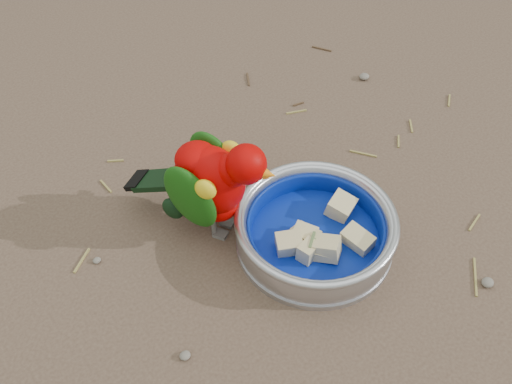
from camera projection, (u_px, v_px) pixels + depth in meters
ground at (340, 254)px, 0.85m from camera, size 60.00×60.00×0.00m
food_bowl at (314, 240)px, 0.86m from camera, size 0.23×0.23×0.02m
bowl_wall at (316, 228)px, 0.83m from camera, size 0.23×0.23×0.04m
fruit_wedges at (315, 231)px, 0.84m from camera, size 0.14×0.14×0.03m
lory_parrot at (212, 188)px, 0.82m from camera, size 0.20×0.24×0.18m
ground_debris at (301, 238)px, 0.87m from camera, size 0.90×0.80×0.01m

